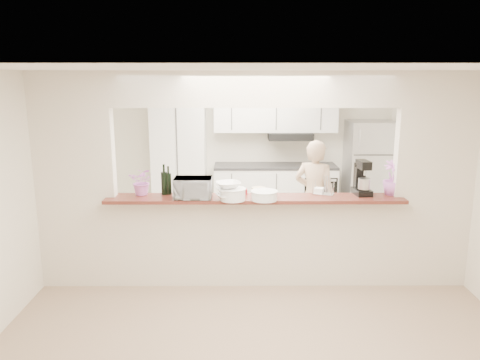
{
  "coord_description": "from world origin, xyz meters",
  "views": [
    {
      "loc": [
        -0.19,
        -5.22,
        2.44
      ],
      "look_at": [
        -0.17,
        0.3,
        1.21
      ],
      "focal_mm": 35.0,
      "sensor_mm": 36.0,
      "label": 1
    }
  ],
  "objects_px": {
    "refrigerator": "(368,171)",
    "person": "(314,197)",
    "stand_mixer": "(362,179)",
    "toaster_oven": "(193,188)"
  },
  "relations": [
    {
      "from": "stand_mixer",
      "to": "toaster_oven",
      "type": "bearing_deg",
      "value": -175.2
    },
    {
      "from": "stand_mixer",
      "to": "refrigerator",
      "type": "bearing_deg",
      "value": 72.78
    },
    {
      "from": "refrigerator",
      "to": "toaster_oven",
      "type": "distance_m",
      "value": 3.91
    },
    {
      "from": "refrigerator",
      "to": "toaster_oven",
      "type": "bearing_deg",
      "value": -135.0
    },
    {
      "from": "person",
      "to": "refrigerator",
      "type": "bearing_deg",
      "value": -99.87
    },
    {
      "from": "toaster_oven",
      "to": "stand_mixer",
      "type": "distance_m",
      "value": 1.96
    },
    {
      "from": "person",
      "to": "toaster_oven",
      "type": "bearing_deg",
      "value": 63.25
    },
    {
      "from": "refrigerator",
      "to": "person",
      "type": "relative_size",
      "value": 1.07
    },
    {
      "from": "refrigerator",
      "to": "person",
      "type": "height_order",
      "value": "refrigerator"
    },
    {
      "from": "refrigerator",
      "to": "toaster_oven",
      "type": "relative_size",
      "value": 4.02
    }
  ]
}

